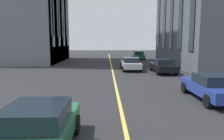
# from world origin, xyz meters

# --- Properties ---
(lane_centre_line) EXTENTS (80.00, 0.16, 0.01)m
(lane_centre_line) POSITION_xyz_m (20.00, 0.00, 0.00)
(lane_centre_line) COLOR #D8C64C
(lane_centre_line) RESTS_ON ground_plane
(car_black_mid) EXTENTS (4.40, 1.95, 1.37)m
(car_black_mid) POSITION_xyz_m (26.87, -4.90, 0.70)
(car_black_mid) COLOR black
(car_black_mid) RESTS_ON ground_plane
(car_silver_parked_a) EXTENTS (4.40, 1.95, 1.37)m
(car_silver_parked_a) POSITION_xyz_m (28.99, -1.96, 0.70)
(car_silver_parked_a) COLOR #B7BABF
(car_silver_parked_a) RESTS_ON ground_plane
(car_green_far) EXTENTS (4.40, 1.95, 1.37)m
(car_green_far) POSITION_xyz_m (11.96, 2.54, 0.70)
(car_green_far) COLOR #1E6038
(car_green_far) RESTS_ON ground_plane
(car_blue_trailing) EXTENTS (4.40, 1.95, 1.37)m
(car_blue_trailing) POSITION_xyz_m (17.36, -4.90, 0.70)
(car_blue_trailing) COLOR navy
(car_blue_trailing) RESTS_ON ground_plane
(car_green_near) EXTENTS (3.90, 1.89, 1.40)m
(car_green_near) POSITION_xyz_m (42.86, -4.90, 0.70)
(car_green_near) COLOR #1E6038
(car_green_near) RESTS_ON ground_plane
(building_right_near) EXTENTS (16.11, 9.46, 15.07)m
(building_right_near) POSITION_xyz_m (33.10, -12.17, 7.54)
(building_right_near) COLOR #565B66
(building_right_near) RESTS_ON ground_plane
(building_left_far) EXTENTS (13.69, 12.12, 16.92)m
(building_left_far) POSITION_xyz_m (39.46, 13.50, 8.46)
(building_left_far) COLOR #565B66
(building_left_far) RESTS_ON ground_plane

